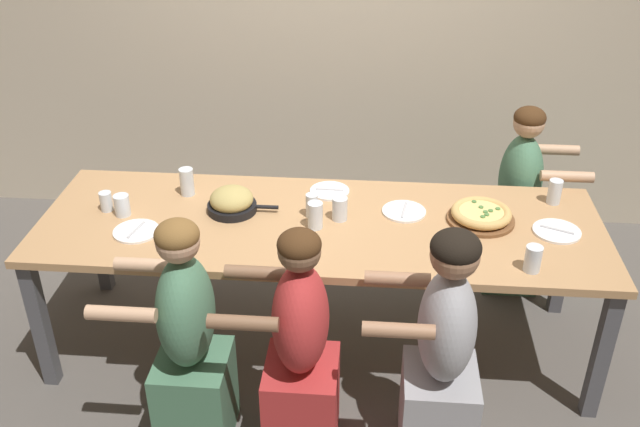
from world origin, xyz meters
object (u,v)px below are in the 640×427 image
object	(u,v)px
drinking_glass_g	(122,206)
drinking_glass_i	(187,183)
drinking_glass_d	(312,207)
drinking_glass_f	(296,253)
drinking_glass_h	(533,260)
diner_near_midleft	(189,346)
skillet_bowl	(232,202)
empty_plate_c	(557,231)
drinking_glass_e	(315,217)
drinking_glass_b	(340,210)
pizza_board_main	(481,215)
drinking_glass_c	(554,193)
drinking_glass_a	(106,201)
cocktail_glass_blue	(307,242)
diner_near_midright	(442,358)
empty_plate_b	(136,231)
empty_plate_d	(330,191)
diner_far_right	(516,208)
diner_near_center	(300,355)
empty_plate_a	(404,211)

from	to	relation	value
drinking_glass_g	drinking_glass_i	distance (m)	0.36
drinking_glass_d	drinking_glass_f	size ratio (longest dim) A/B	1.10
drinking_glass_h	diner_near_midleft	xyz separation A→B (m)	(-1.48, -0.35, -0.30)
skillet_bowl	diner_near_midleft	size ratio (longest dim) A/B	0.31
empty_plate_c	skillet_bowl	bearing A→B (deg)	177.35
drinking_glass_e	drinking_glass_b	bearing A→B (deg)	37.56
pizza_board_main	diner_near_midleft	size ratio (longest dim) A/B	0.29
drinking_glass_c	drinking_glass_f	xyz separation A→B (m)	(-1.26, -0.66, -0.00)
pizza_board_main	drinking_glass_a	size ratio (longest dim) A/B	3.31
cocktail_glass_blue	drinking_glass_c	size ratio (longest dim) A/B	0.90
empty_plate_c	diner_near_midright	distance (m)	0.92
drinking_glass_e	drinking_glass_h	world-z (taller)	drinking_glass_e
cocktail_glass_blue	diner_near_midleft	xyz separation A→B (m)	(-0.47, -0.43, -0.29)
empty_plate_b	drinking_glass_e	world-z (taller)	drinking_glass_e
pizza_board_main	drinking_glass_c	distance (m)	0.45
empty_plate_d	diner_near_midleft	size ratio (longest dim) A/B	0.18
drinking_glass_i	diner_far_right	size ratio (longest dim) A/B	0.13
drinking_glass_a	diner_near_midleft	distance (m)	0.97
drinking_glass_a	drinking_glass_i	xyz separation A→B (m)	(0.37, 0.20, 0.01)
skillet_bowl	cocktail_glass_blue	size ratio (longest dim) A/B	3.10
pizza_board_main	diner_near_midright	world-z (taller)	diner_near_midright
drinking_glass_e	diner_near_center	distance (m)	0.71
empty_plate_a	drinking_glass_h	distance (m)	0.73
drinking_glass_b	diner_far_right	bearing A→B (deg)	32.93
empty_plate_b	drinking_glass_h	size ratio (longest dim) A/B	1.81
cocktail_glass_blue	drinking_glass_i	distance (m)	0.84
skillet_bowl	empty_plate_c	bearing A→B (deg)	-2.65
cocktail_glass_blue	drinking_glass_d	size ratio (longest dim) A/B	0.96
drinking_glass_c	empty_plate_d	bearing A→B (deg)	179.01
empty_plate_c	drinking_glass_g	bearing A→B (deg)	-179.77
drinking_glass_a	drinking_glass_i	size ratio (longest dim) A/B	0.68
drinking_glass_a	empty_plate_a	bearing A→B (deg)	3.83
drinking_glass_f	drinking_glass_g	distance (m)	0.98
diner_near_center	drinking_glass_c	bearing A→B (deg)	-51.00
empty_plate_c	diner_near_center	bearing A→B (deg)	-149.68
empty_plate_a	drinking_glass_e	size ratio (longest dim) A/B	1.64
drinking_glass_a	drinking_glass_e	size ratio (longest dim) A/B	0.74
empty_plate_a	drinking_glass_a	bearing A→B (deg)	-176.17
empty_plate_a	drinking_glass_i	world-z (taller)	drinking_glass_i
drinking_glass_e	diner_near_midright	bearing A→B (deg)	-46.98
cocktail_glass_blue	diner_near_center	size ratio (longest dim) A/B	0.10
drinking_glass_h	empty_plate_d	bearing A→B (deg)	145.29
empty_plate_b	drinking_glass_i	xyz separation A→B (m)	(0.16, 0.40, 0.06)
drinking_glass_a	diner_near_midleft	world-z (taller)	diner_near_midleft
drinking_glass_h	pizza_board_main	bearing A→B (deg)	113.08
drinking_glass_g	drinking_glass_i	size ratio (longest dim) A/B	0.74
drinking_glass_c	drinking_glass_d	xyz separation A→B (m)	(-1.23, -0.24, -0.00)
drinking_glass_f	drinking_glass_i	xyz separation A→B (m)	(-0.64, 0.60, 0.01)
diner_far_right	empty_plate_d	bearing A→B (deg)	-70.98
diner_far_right	empty_plate_a	bearing A→B (deg)	-50.80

